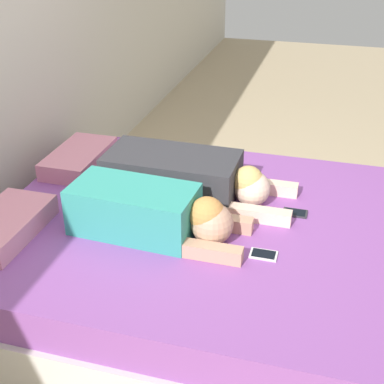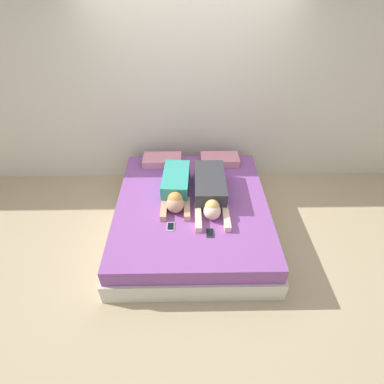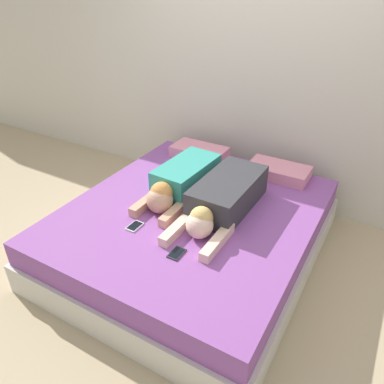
# 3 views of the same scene
# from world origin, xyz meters

# --- Properties ---
(ground_plane) EXTENTS (12.00, 12.00, 0.00)m
(ground_plane) POSITION_xyz_m (0.00, 0.00, 0.00)
(ground_plane) COLOR tan
(wall_back) EXTENTS (12.00, 0.06, 2.60)m
(wall_back) POSITION_xyz_m (0.00, 1.19, 1.30)
(wall_back) COLOR beige
(wall_back) RESTS_ON ground_plane
(bed) EXTENTS (1.85, 2.08, 0.44)m
(bed) POSITION_xyz_m (0.00, 0.00, 0.22)
(bed) COLOR beige
(bed) RESTS_ON ground_plane
(pillow_head_left) EXTENTS (0.53, 0.29, 0.10)m
(pillow_head_left) POSITION_xyz_m (-0.40, 0.84, 0.49)
(pillow_head_left) COLOR pink
(pillow_head_left) RESTS_ON bed
(pillow_head_right) EXTENTS (0.53, 0.29, 0.10)m
(pillow_head_right) POSITION_xyz_m (0.40, 0.84, 0.49)
(pillow_head_right) COLOR pink
(pillow_head_right) RESTS_ON bed
(person_left) EXTENTS (0.34, 0.88, 0.24)m
(person_left) POSITION_xyz_m (-0.19, 0.14, 0.56)
(person_left) COLOR teal
(person_left) RESTS_ON bed
(person_right) EXTENTS (0.38, 1.04, 0.24)m
(person_right) POSITION_xyz_m (0.22, 0.09, 0.56)
(person_right) COLOR #333338
(person_right) RESTS_ON bed
(cell_phone_left) EXTENTS (0.08, 0.13, 0.01)m
(cell_phone_left) POSITION_xyz_m (-0.24, -0.41, 0.45)
(cell_phone_left) COLOR silver
(cell_phone_left) RESTS_ON bed
(cell_phone_right) EXTENTS (0.08, 0.13, 0.01)m
(cell_phone_right) POSITION_xyz_m (0.18, -0.51, 0.45)
(cell_phone_right) COLOR #2D2D33
(cell_phone_right) RESTS_ON bed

